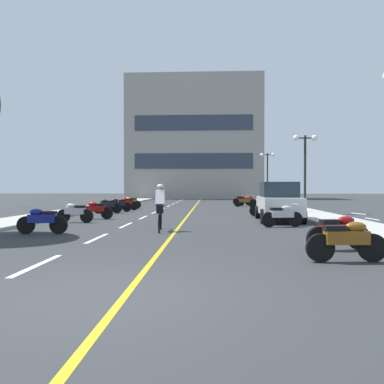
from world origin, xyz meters
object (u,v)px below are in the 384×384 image
(parked_car_near, at_px, (279,201))
(cyclist_rider, at_px, (160,206))
(motorcycle_4, at_px, (75,212))
(motorcycle_10, at_px, (130,202))
(motorcycle_2, at_px, (42,220))
(motorcycle_0, at_px, (347,240))
(motorcycle_1, at_px, (339,231))
(street_lamp_mid, at_px, (305,155))
(motorcycle_11, at_px, (245,201))
(motorcycle_3, at_px, (282,215))
(motorcycle_7, at_px, (107,206))
(motorcycle_12, at_px, (247,200))
(motorcycle_8, at_px, (118,204))
(motorcycle_6, at_px, (265,208))
(motorcycle_13, at_px, (242,200))
(street_lamp_far, at_px, (267,166))
(motorcycle_9, at_px, (127,203))
(motorcycle_5, at_px, (96,210))

(parked_car_near, relative_size, cyclist_rider, 2.41)
(motorcycle_4, relative_size, motorcycle_10, 1.03)
(motorcycle_2, bearing_deg, motorcycle_0, -27.02)
(motorcycle_1, relative_size, cyclist_rider, 0.95)
(street_lamp_mid, height_order, motorcycle_11, street_lamp_mid)
(street_lamp_mid, relative_size, motorcycle_4, 2.71)
(motorcycle_2, height_order, motorcycle_3, same)
(motorcycle_7, xyz_separation_m, motorcycle_12, (9.36, 9.40, 0.00))
(motorcycle_2, height_order, motorcycle_8, same)
(motorcycle_4, height_order, motorcycle_6, same)
(motorcycle_10, height_order, motorcycle_13, same)
(street_lamp_far, distance_m, cyclist_rider, 25.16)
(motorcycle_6, height_order, motorcycle_9, same)
(street_lamp_mid, bearing_deg, motorcycle_2, -137.20)
(cyclist_rider, bearing_deg, street_lamp_far, 72.61)
(motorcycle_2, xyz_separation_m, motorcycle_13, (8.56, 21.21, 0.00))
(motorcycle_0, xyz_separation_m, cyclist_rider, (-4.66, 5.42, 0.41))
(motorcycle_5, relative_size, motorcycle_12, 1.00)
(parked_car_near, height_order, motorcycle_10, parked_car_near)
(street_lamp_mid, height_order, motorcycle_3, street_lamp_mid)
(motorcycle_5, relative_size, motorcycle_10, 1.03)
(motorcycle_9, height_order, motorcycle_12, same)
(motorcycle_9, relative_size, motorcycle_12, 0.99)
(parked_car_near, height_order, motorcycle_0, parked_car_near)
(motorcycle_8, height_order, motorcycle_13, same)
(motorcycle_12, bearing_deg, motorcycle_8, -138.63)
(parked_car_near, xyz_separation_m, cyclist_rider, (-5.01, -4.30, -0.03))
(motorcycle_3, distance_m, motorcycle_9, 13.78)
(motorcycle_11, relative_size, motorcycle_12, 0.99)
(street_lamp_mid, xyz_separation_m, parked_car_near, (-2.51, -5.16, -2.62))
(motorcycle_6, distance_m, motorcycle_8, 9.56)
(motorcycle_2, relative_size, motorcycle_12, 1.00)
(motorcycle_2, bearing_deg, parked_car_near, 31.24)
(motorcycle_9, bearing_deg, motorcycle_12, 34.05)
(parked_car_near, xyz_separation_m, motorcycle_7, (-9.41, 4.66, -0.44))
(street_lamp_far, bearing_deg, motorcycle_11, -112.42)
(motorcycle_8, bearing_deg, motorcycle_3, -45.08)
(cyclist_rider, bearing_deg, motorcycle_9, 107.86)
(parked_car_near, relative_size, motorcycle_9, 2.53)
(motorcycle_2, height_order, motorcycle_13, same)
(motorcycle_1, bearing_deg, motorcycle_0, -103.10)
(motorcycle_3, bearing_deg, motorcycle_13, 89.89)
(street_lamp_far, height_order, motorcycle_6, street_lamp_far)
(motorcycle_11, xyz_separation_m, cyclist_rider, (-4.62, -16.95, 0.41))
(parked_car_near, relative_size, motorcycle_13, 2.58)
(motorcycle_3, height_order, motorcycle_5, same)
(motorcycle_1, bearing_deg, street_lamp_mid, 79.38)
(motorcycle_10, bearing_deg, parked_car_near, -47.37)
(parked_car_near, xyz_separation_m, motorcycle_5, (-8.85, 0.58, -0.44))
(motorcycle_2, bearing_deg, motorcycle_10, 90.96)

